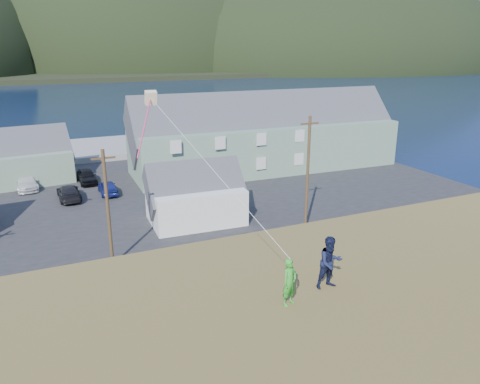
{
  "coord_description": "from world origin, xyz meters",
  "views": [
    {
      "loc": [
        -7.74,
        -29.74,
        15.15
      ],
      "look_at": [
        0.48,
        -11.49,
        8.8
      ],
      "focal_mm": 35.0,
      "sensor_mm": 36.0,
      "label": 1
    }
  ],
  "objects_px": {
    "wharf": "(48,153)",
    "kite_flyer_green": "(290,282)",
    "shed_white": "(195,195)",
    "lodge": "(266,134)",
    "shed_palegreen_far": "(17,158)",
    "kite_flyer_navy": "(330,263)"
  },
  "relations": [
    {
      "from": "lodge",
      "to": "wharf",
      "type": "bearing_deg",
      "value": 144.8
    },
    {
      "from": "shed_white",
      "to": "kite_flyer_green",
      "type": "relative_size",
      "value": 5.43
    },
    {
      "from": "shed_palegreen_far",
      "to": "kite_flyer_navy",
      "type": "bearing_deg",
      "value": -83.56
    },
    {
      "from": "shed_palegreen_far",
      "to": "kite_flyer_navy",
      "type": "height_order",
      "value": "kite_flyer_navy"
    },
    {
      "from": "shed_white",
      "to": "shed_palegreen_far",
      "type": "distance_m",
      "value": 24.24
    },
    {
      "from": "shed_palegreen_far",
      "to": "lodge",
      "type": "bearing_deg",
      "value": -17.89
    },
    {
      "from": "shed_white",
      "to": "kite_flyer_green",
      "type": "height_order",
      "value": "kite_flyer_green"
    },
    {
      "from": "shed_white",
      "to": "kite_flyer_navy",
      "type": "height_order",
      "value": "kite_flyer_navy"
    },
    {
      "from": "shed_white",
      "to": "kite_flyer_navy",
      "type": "relative_size",
      "value": 4.65
    },
    {
      "from": "shed_white",
      "to": "kite_flyer_navy",
      "type": "bearing_deg",
      "value": -95.55
    },
    {
      "from": "shed_white",
      "to": "lodge",
      "type": "bearing_deg",
      "value": 47.71
    },
    {
      "from": "wharf",
      "to": "kite_flyer_navy",
      "type": "distance_m",
      "value": 58.87
    },
    {
      "from": "lodge",
      "to": "shed_palegreen_far",
      "type": "relative_size",
      "value": 2.78
    },
    {
      "from": "shed_white",
      "to": "wharf",
      "type": "bearing_deg",
      "value": 110.93
    },
    {
      "from": "wharf",
      "to": "kite_flyer_green",
      "type": "xyz_separation_m",
      "value": [
        5.09,
        -58.36,
        7.54
      ]
    },
    {
      "from": "lodge",
      "to": "shed_palegreen_far",
      "type": "xyz_separation_m",
      "value": [
        -28.35,
        5.6,
        -1.58
      ]
    },
    {
      "from": "wharf",
      "to": "kite_flyer_green",
      "type": "relative_size",
      "value": 16.44
    },
    {
      "from": "shed_palegreen_far",
      "to": "kite_flyer_navy",
      "type": "distance_m",
      "value": 46.38
    },
    {
      "from": "wharf",
      "to": "shed_white",
      "type": "bearing_deg",
      "value": -71.97
    },
    {
      "from": "lodge",
      "to": "shed_white",
      "type": "distance_m",
      "value": 19.99
    },
    {
      "from": "lodge",
      "to": "kite_flyer_green",
      "type": "height_order",
      "value": "lodge"
    },
    {
      "from": "kite_flyer_navy",
      "to": "shed_white",
      "type": "bearing_deg",
      "value": 83.41
    }
  ]
}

